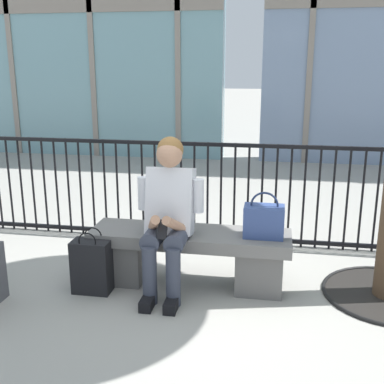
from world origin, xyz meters
TOP-DOWN VIEW (x-y plane):
  - ground_plane at (0.00, 0.00)m, footprint 60.00×60.00m
  - stone_bench at (0.00, 0.00)m, footprint 1.60×0.44m
  - seated_person_with_phone at (-0.15, -0.13)m, footprint 0.52×0.66m
  - handbag_on_bench at (0.58, -0.01)m, footprint 0.31×0.19m
  - shopping_bag at (-0.73, -0.27)m, footprint 0.30×0.17m
  - plaza_railing at (0.00, 0.99)m, footprint 8.27×0.04m

SIDE VIEW (x-z plane):
  - ground_plane at x=0.00m, z-range 0.00..0.00m
  - shopping_bag at x=-0.73m, z-range -0.04..0.47m
  - stone_bench at x=0.00m, z-range 0.05..0.50m
  - plaza_railing at x=0.00m, z-range 0.01..1.02m
  - handbag_on_bench at x=0.58m, z-range 0.40..0.76m
  - seated_person_with_phone at x=-0.15m, z-range 0.04..1.26m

